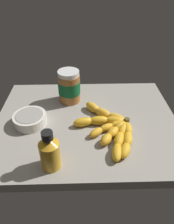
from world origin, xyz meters
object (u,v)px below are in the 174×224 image
peanut_butter_jar (69,87)px  honey_bottle (50,152)px  small_bowl (30,119)px  banana_bunch (111,127)px

peanut_butter_jar → honey_bottle: bearing=83.3°
peanut_butter_jar → small_bowl: bearing=47.1°
banana_bunch → peanut_butter_jar: peanut_butter_jar is taller
honey_bottle → banana_bunch: bearing=-142.7°
honey_bottle → small_bowl: (10.77, -21.34, -4.18)cm
peanut_butter_jar → small_bowl: (15.17, 16.30, -5.10)cm
banana_bunch → peanut_butter_jar: size_ratio=2.29×
small_bowl → banana_bunch: bearing=170.3°
peanut_butter_jar → honey_bottle: (4.40, 37.64, -0.92)cm
banana_bunch → small_bowl: size_ratio=2.58×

